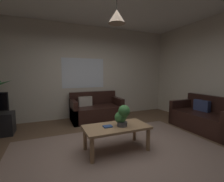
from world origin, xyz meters
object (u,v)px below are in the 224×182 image
Objects in this scene: remote_on_table_0 at (122,123)px; pendant_lamp at (117,16)px; book_on_table_0 at (108,126)px; couch_under_window at (96,111)px; couch_right_side at (204,119)px; potted_plant_on_table at (122,115)px; coffee_table at (116,130)px.

remote_on_table_0 is 0.25× the size of pendant_lamp.
book_on_table_0 is 0.24× the size of pendant_lamp.
pendant_lamp is at bearing -96.17° from couch_under_window.
couch_under_window is at bearing -131.34° from remote_on_table_0.
remote_on_table_0 is (-2.27, -0.02, 0.18)m from couch_right_side.
potted_plant_on_table reaches higher than couch_under_window.
couch_under_window is 2.82m from pendant_lamp.
potted_plant_on_table is at bearing -86.48° from couch_right_side.
couch_right_side is at bearing 3.52° from potted_plant_on_table.
couch_under_window is 1.97m from book_on_table_0.
coffee_table is 7.57× the size of book_on_table_0.
couch_under_window is 2.87m from couch_right_side.
coffee_table is 0.29m from potted_plant_on_table.
couch_right_side is 2.30× the size of pendant_lamp.
potted_plant_on_table is (0.26, -0.05, 0.19)m from book_on_table_0.
pendant_lamp is (-0.15, -0.09, 1.86)m from remote_on_table_0.
pendant_lamp reaches higher than potted_plant_on_table.
book_on_table_0 is (-0.16, 0.01, 0.08)m from coffee_table.
couch_under_window is at bearing 83.83° from coffee_table.
remote_on_table_0 is at bearing -91.76° from couch_under_window.
couch_right_side is 3.17m from pendant_lamp.
remote_on_table_0 is (0.32, 0.08, 0.00)m from book_on_table_0.
couch_right_side is 3.90× the size of potted_plant_on_table.
remote_on_table_0 is at bearing 13.72° from book_on_table_0.
potted_plant_on_table is at bearing -20.07° from coffee_table.
remote_on_table_0 is (-0.06, -1.85, 0.18)m from couch_under_window.
remote_on_table_0 is at bearing -89.55° from couch_right_side.
pendant_lamp reaches higher than remote_on_table_0.
couch_right_side is (2.21, -1.83, -0.00)m from couch_under_window.
potted_plant_on_table is at bearing -10.54° from book_on_table_0.
book_on_table_0 is 0.32m from remote_on_table_0.
pendant_lamp is at bearing -4.51° from book_on_table_0.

